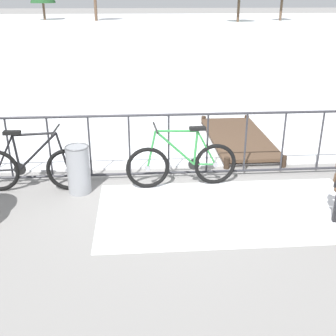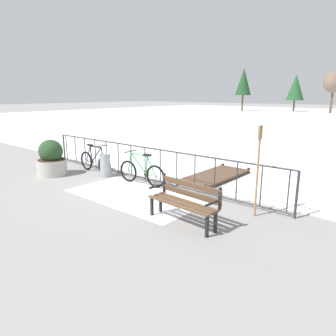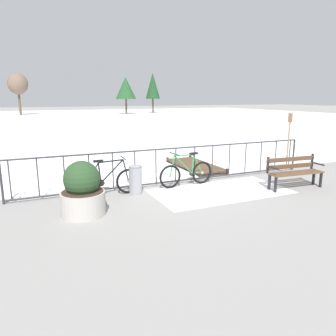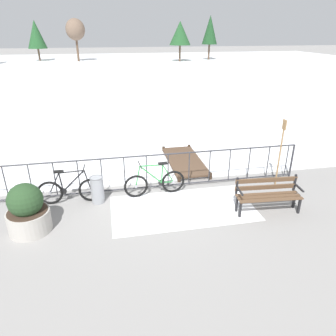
% 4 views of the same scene
% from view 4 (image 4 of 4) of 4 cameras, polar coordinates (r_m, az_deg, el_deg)
% --- Properties ---
extents(ground_plane, '(160.00, 160.00, 0.00)m').
position_cam_4_polar(ground_plane, '(8.97, -3.86, -3.96)').
color(ground_plane, gray).
extents(frozen_pond, '(80.00, 56.00, 0.03)m').
position_cam_4_polar(frozen_pond, '(36.52, -10.13, 17.18)').
color(frozen_pond, white).
rests_on(frozen_pond, ground).
extents(snow_patch, '(3.66, 1.89, 0.01)m').
position_cam_4_polar(snow_patch, '(8.07, 2.77, -7.38)').
color(snow_patch, white).
rests_on(snow_patch, ground).
extents(railing_fence, '(9.06, 0.06, 1.07)m').
position_cam_4_polar(railing_fence, '(8.72, -3.96, -0.72)').
color(railing_fence, '#2D2D33').
rests_on(railing_fence, ground).
extents(bicycle_near_railing, '(1.71, 0.52, 0.97)m').
position_cam_4_polar(bicycle_near_railing, '(8.53, -2.43, -2.72)').
color(bicycle_near_railing, black).
rests_on(bicycle_near_railing, ground).
extents(bicycle_second, '(1.71, 0.52, 0.97)m').
position_cam_4_polar(bicycle_second, '(8.53, -17.53, -3.91)').
color(bicycle_second, black).
rests_on(bicycle_second, ground).
extents(park_bench, '(1.63, 0.60, 0.89)m').
position_cam_4_polar(park_bench, '(8.12, 17.90, -4.30)').
color(park_bench, brown).
rests_on(park_bench, ground).
extents(planter_with_shrub, '(0.94, 0.94, 1.18)m').
position_cam_4_polar(planter_with_shrub, '(7.65, -24.49, -7.18)').
color(planter_with_shrub, '#ADA8A0').
rests_on(planter_with_shrub, ground).
extents(trash_bin, '(0.35, 0.35, 0.73)m').
position_cam_4_polar(trash_bin, '(8.37, -12.89, -3.88)').
color(trash_bin, gray).
rests_on(trash_bin, ground).
extents(oar_upright, '(0.04, 0.16, 1.98)m').
position_cam_4_polar(oar_upright, '(9.33, 20.06, 3.35)').
color(oar_upright, '#937047').
rests_on(oar_upright, ground).
extents(wooden_dock, '(1.10, 2.69, 0.20)m').
position_cam_4_polar(wooden_dock, '(10.59, 3.08, 1.34)').
color(wooden_dock, '#4C3828').
rests_on(wooden_dock, ground).
extents(tree_far_west, '(3.02, 3.02, 5.34)m').
position_cam_4_polar(tree_far_west, '(47.31, 2.24, 23.57)').
color(tree_far_west, brown).
rests_on(tree_far_west, ground).
extents(tree_west_mid, '(2.63, 2.63, 5.69)m').
position_cam_4_polar(tree_west_mid, '(48.97, -16.71, 23.22)').
color(tree_west_mid, brown).
rests_on(tree_west_mid, ground).
extents(tree_centre, '(2.27, 2.27, 6.18)m').
position_cam_4_polar(tree_centre, '(50.26, 7.74, 23.89)').
color(tree_centre, brown).
rests_on(tree_centre, ground).
extents(tree_far_east, '(2.66, 2.66, 5.50)m').
position_cam_4_polar(tree_far_east, '(51.61, -23.17, 21.69)').
color(tree_far_east, brown).
rests_on(tree_far_east, ground).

